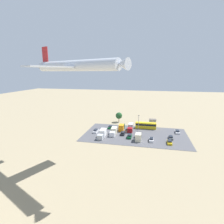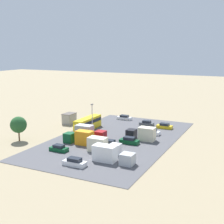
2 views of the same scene
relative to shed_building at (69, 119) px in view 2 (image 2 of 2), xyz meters
name	(u,v)px [view 2 (image 2 of 2)]	position (x,y,z in m)	size (l,w,h in m)	color
ground_plane	(77,134)	(8.50, 8.21, -1.60)	(400.00, 400.00, 0.00)	gray
parking_lot_surface	(116,139)	(8.50, 19.55, -1.56)	(50.15, 28.29, 0.08)	#4C4C51
shed_building	(69,119)	(0.00, 0.00, 0.00)	(4.21, 2.99, 3.19)	#9E998E
bus	(88,123)	(3.72, 8.68, 0.28)	(11.06, 2.61, 3.36)	gold
parked_car_0	(147,123)	(-8.04, 21.75, -0.92)	(1.83, 4.15, 1.45)	#4C5156
parked_car_1	(59,148)	(22.73, 12.48, -0.92)	(1.90, 4.06, 1.46)	#0C4723
parked_car_2	(152,132)	(0.76, 26.35, -0.85)	(1.89, 4.31, 1.61)	silver
parked_car_3	(164,126)	(-6.90, 27.51, -0.89)	(1.95, 4.42, 1.51)	gold
parked_car_4	(129,141)	(10.83, 24.24, -0.84)	(1.90, 4.60, 1.64)	#0C4723
parked_car_5	(124,118)	(-12.15, 12.76, -0.92)	(1.97, 4.62, 1.45)	silver
parked_car_6	(75,162)	(28.62, 20.37, -0.86)	(1.85, 4.65, 1.59)	silver
parked_car_7	(109,143)	(14.52, 20.72, -0.92)	(1.93, 4.55, 1.45)	black
parked_truck_0	(111,155)	(23.69, 25.77, -0.05)	(2.54, 8.57, 3.23)	#ADB2B7
parked_truck_1	(80,138)	(16.20, 13.91, -0.01)	(2.36, 7.29, 3.32)	#0C4723
parked_truck_2	(142,134)	(6.55, 25.95, -0.01)	(2.56, 7.17, 3.30)	black
parked_truck_3	(102,146)	(19.05, 21.36, -0.09)	(2.51, 7.38, 3.14)	silver
parked_truck_4	(89,133)	(11.48, 13.56, 0.02)	(2.48, 7.88, 3.37)	maroon
tree_near_shed	(18,125)	(20.32, -1.06, 2.42)	(4.02, 4.02, 6.05)	brown
light_pole_lot_centre	(92,118)	(7.55, 12.30, 2.97)	(0.90, 0.28, 8.13)	gray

